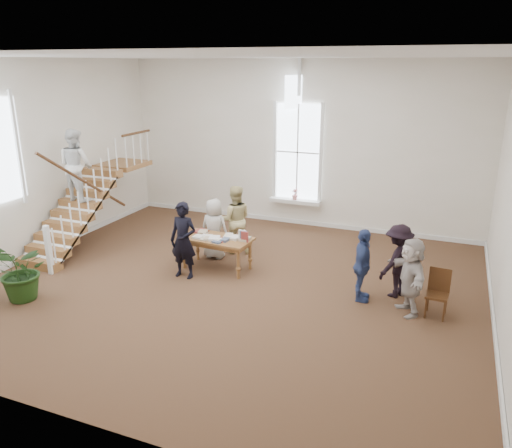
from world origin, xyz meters
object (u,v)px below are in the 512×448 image
at_px(police_officer, 183,240).
at_px(woman_cluster_a, 362,265).
at_px(woman_cluster_b, 398,261).
at_px(elderly_woman, 214,229).
at_px(library_table, 217,241).
at_px(floor_plant, 22,271).
at_px(side_chair, 438,290).
at_px(person_yellow, 235,219).
at_px(woman_cluster_c, 410,276).

xyz_separation_m(police_officer, woman_cluster_a, (3.70, 0.29, -0.11)).
bearing_deg(woman_cluster_a, police_officer, 89.25).
bearing_deg(woman_cluster_b, woman_cluster_a, -24.07).
bearing_deg(elderly_woman, library_table, 122.13).
height_order(library_table, elderly_woman, elderly_woman).
relative_size(floor_plant, side_chair, 1.35).
bearing_deg(side_chair, person_yellow, 165.88).
height_order(person_yellow, woman_cluster_a, person_yellow).
bearing_deg(floor_plant, elderly_woman, 54.50).
bearing_deg(woman_cluster_a, woman_cluster_c, -107.83).
bearing_deg(woman_cluster_b, elderly_woman, -67.79).
distance_m(police_officer, woman_cluster_a, 3.72).
xyz_separation_m(woman_cluster_c, floor_plant, (-6.91, -2.22, -0.13)).
relative_size(person_yellow, woman_cluster_c, 1.14).
bearing_deg(woman_cluster_b, woman_cluster_c, 53.84).
bearing_deg(person_yellow, side_chair, 136.55).
distance_m(woman_cluster_b, floor_plant, 7.21).
relative_size(police_officer, person_yellow, 1.00).
distance_m(woman_cluster_c, side_chair, 0.56).
height_order(police_officer, woman_cluster_c, police_officer).
relative_size(woman_cluster_c, side_chair, 1.64).
relative_size(woman_cluster_c, floor_plant, 1.21).
height_order(police_officer, floor_plant, police_officer).
relative_size(woman_cluster_b, floor_plant, 1.22).
relative_size(elderly_woman, side_chair, 1.61).
height_order(person_yellow, floor_plant, person_yellow).
bearing_deg(police_officer, person_yellow, 77.48).
bearing_deg(floor_plant, police_officer, 42.66).
distance_m(woman_cluster_a, floor_plant, 6.48).
height_order(woman_cluster_c, side_chair, woman_cluster_c).
bearing_deg(library_table, woman_cluster_b, 4.57).
relative_size(person_yellow, floor_plant, 1.38).
distance_m(person_yellow, woman_cluster_a, 3.61).
height_order(library_table, police_officer, police_officer).
height_order(elderly_woman, floor_plant, elderly_woman).
relative_size(police_officer, side_chair, 1.86).
bearing_deg(side_chair, woman_cluster_a, -179.36).
bearing_deg(side_chair, library_table, 178.63).
relative_size(woman_cluster_a, woman_cluster_c, 0.99).
distance_m(person_yellow, side_chair, 4.95).
bearing_deg(person_yellow, police_officer, 51.80).
xyz_separation_m(person_yellow, woman_cluster_c, (4.20, -1.66, -0.10)).
distance_m(library_table, police_officer, 0.81).
xyz_separation_m(elderly_woman, woman_cluster_c, (4.50, -1.16, 0.01)).
bearing_deg(woman_cluster_a, floor_plant, 106.64).
bearing_deg(elderly_woman, woman_cluster_b, 174.51).
bearing_deg(woman_cluster_b, person_yellow, -75.37).
height_order(library_table, woman_cluster_c, woman_cluster_c).
bearing_deg(side_chair, police_officer, -173.60).
relative_size(library_table, floor_plant, 1.33).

